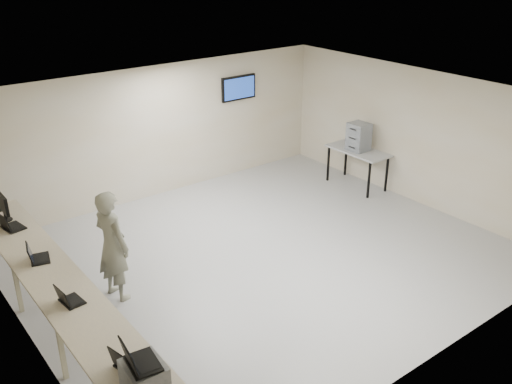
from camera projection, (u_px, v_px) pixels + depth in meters
room at (263, 180)px, 9.57m from camera, size 8.01×7.01×2.81m
workbench at (56, 283)px, 7.74m from camera, size 0.76×6.00×0.90m
equipment_box at (145, 382)px, 5.60m from camera, size 0.39×0.44×0.44m
laptop_on_box at (137, 360)px, 5.44m from camera, size 0.36×0.42×0.30m
laptop_0 at (128, 364)px, 6.05m from camera, size 0.37×0.41×0.28m
laptop_1 at (68, 299)px, 7.17m from camera, size 0.30×0.35×0.25m
laptop_2 at (36, 256)px, 8.12m from camera, size 0.37×0.41×0.28m
laptop_3 at (9, 225)px, 9.02m from camera, size 0.37×0.42×0.30m
monitor_near at (3, 205)px, 9.22m from camera, size 0.21×0.46×0.46m
soldier at (112, 245)px, 8.58m from camera, size 0.57×0.73×1.78m
side_table at (358, 153)px, 12.62m from camera, size 0.67×1.44×0.86m
storage_bins at (359, 137)px, 12.45m from camera, size 0.39×0.43×0.61m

